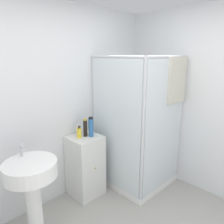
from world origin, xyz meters
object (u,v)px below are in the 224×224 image
at_px(sink, 32,182).
at_px(shampoo_bottle_tall_black, 85,128).
at_px(lotion_bottle_white, 78,130).
at_px(soap_dispenser, 79,133).
at_px(shampoo_bottle_blue, 91,127).

xyz_separation_m(sink, shampoo_bottle_tall_black, (0.87, 0.25, 0.29)).
relative_size(sink, shampoo_bottle_tall_black, 4.20).
relative_size(sink, lotion_bottle_white, 6.13).
bearing_deg(shampoo_bottle_tall_black, soap_dispenser, 170.80).
bearing_deg(shampoo_bottle_blue, soap_dispenser, 153.58).
bearing_deg(lotion_bottle_white, shampoo_bottle_blue, -57.12).
bearing_deg(lotion_bottle_white, soap_dispenser, -118.04).
bearing_deg(shampoo_bottle_blue, shampoo_bottle_tall_black, 132.40).
relative_size(sink, shampoo_bottle_blue, 3.85).
height_order(sink, soap_dispenser, sink).
xyz_separation_m(sink, lotion_bottle_white, (0.83, 0.34, 0.24)).
distance_m(sink, soap_dispenser, 0.86).
bearing_deg(lotion_bottle_white, shampoo_bottle_tall_black, -63.79).
bearing_deg(sink, shampoo_bottle_tall_black, 15.90).
xyz_separation_m(sink, soap_dispenser, (0.78, 0.26, 0.24)).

